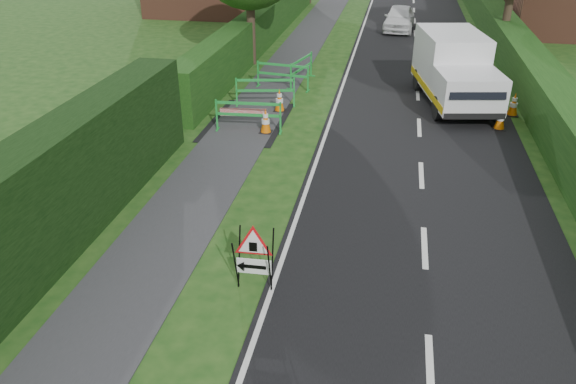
{
  "coord_description": "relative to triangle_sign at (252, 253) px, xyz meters",
  "views": [
    {
      "loc": [
        1.53,
        -5.71,
        6.55
      ],
      "look_at": [
        -0.41,
        4.48,
        1.06
      ],
      "focal_mm": 35.0,
      "sensor_mm": 36.0,
      "label": 1
    }
  ],
  "objects": [
    {
      "name": "road_surface",
      "position": [
        3.21,
        32.52,
        -0.81
      ],
      "size": [
        6.0,
        90.0,
        0.02
      ],
      "primitive_type": "cube",
      "color": "black",
      "rests_on": "ground"
    },
    {
      "name": "footpath",
      "position": [
        -2.29,
        32.52,
        -0.8
      ],
      "size": [
        2.0,
        90.0,
        0.02
      ],
      "primitive_type": "cube",
      "color": "#2D2D30",
      "rests_on": "ground"
    },
    {
      "name": "hedge_west_far",
      "position": [
        -4.29,
        19.52,
        -0.81
      ],
      "size": [
        1.0,
        24.0,
        1.8
      ],
      "primitive_type": "cube",
      "color": "#14380F",
      "rests_on": "ground"
    },
    {
      "name": "hedge_east",
      "position": [
        7.21,
        13.52,
        -0.81
      ],
      "size": [
        1.2,
        50.0,
        1.5
      ],
      "primitive_type": "cube",
      "color": "#14380F",
      "rests_on": "ground"
    },
    {
      "name": "triangle_sign",
      "position": [
        0.0,
        0.0,
        0.0
      ],
      "size": [
        0.82,
        0.82,
        1.17
      ],
      "rotation": [
        0.0,
        0.0,
        0.03
      ],
      "color": "black",
      "rests_on": "ground"
    },
    {
      "name": "works_van",
      "position": [
        4.33,
        11.79,
        0.42
      ],
      "size": [
        2.9,
        5.37,
        2.32
      ],
      "rotation": [
        0.0,
        0.0,
        0.19
      ],
      "color": "silver",
      "rests_on": "ground"
    },
    {
      "name": "traffic_cone_0",
      "position": [
        5.68,
        9.38,
        -0.42
      ],
      "size": [
        0.38,
        0.38,
        0.79
      ],
      "color": "black",
      "rests_on": "ground"
    },
    {
      "name": "traffic_cone_1",
      "position": [
        6.28,
        10.78,
        -0.42
      ],
      "size": [
        0.38,
        0.38,
        0.79
      ],
      "color": "black",
      "rests_on": "ground"
    },
    {
      "name": "traffic_cone_2",
      "position": [
        5.62,
        14.02,
        -0.42
      ],
      "size": [
        0.38,
        0.38,
        0.79
      ],
      "color": "black",
      "rests_on": "ground"
    },
    {
      "name": "traffic_cone_3",
      "position": [
        -1.5,
        7.71,
        -0.42
      ],
      "size": [
        0.38,
        0.38,
        0.79
      ],
      "color": "black",
      "rests_on": "ground"
    },
    {
      "name": "traffic_cone_4",
      "position": [
        -1.48,
        9.73,
        -0.42
      ],
      "size": [
        0.38,
        0.38,
        0.79
      ],
      "color": "black",
      "rests_on": "ground"
    },
    {
      "name": "ped_barrier_0",
      "position": [
        -2.05,
        7.71,
        -0.18
      ],
      "size": [
        2.08,
        0.49,
        1.0
      ],
      "rotation": [
        0.0,
        0.0,
        0.07
      ],
      "color": "#1A9333",
      "rests_on": "ground"
    },
    {
      "name": "ped_barrier_1",
      "position": [
        -2.08,
        10.19,
        -0.18
      ],
      "size": [
        2.09,
        0.75,
        1.0
      ],
      "rotation": [
        0.0,
        0.0,
        0.2
      ],
      "color": "#1A9333",
      "rests_on": "ground"
    },
    {
      "name": "ped_barrier_2",
      "position": [
        -1.86,
        12.21,
        -0.18
      ],
      "size": [
        2.09,
        0.62,
        1.0
      ],
      "rotation": [
        0.0,
        0.0,
        -0.14
      ],
      "color": "#1A9333",
      "rests_on": "ground"
    },
    {
      "name": "ped_barrier_3",
      "position": [
        -1.3,
        13.15,
        -0.18
      ],
      "size": [
        0.83,
        2.08,
        1.0
      ],
      "rotation": [
        0.0,
        0.0,
        1.33
      ],
      "color": "#1A9333",
      "rests_on": "ground"
    },
    {
      "name": "redwhite_plank",
      "position": [
        -2.33,
        8.19,
        -0.81
      ],
      "size": [
        1.49,
        0.22,
        0.25
      ],
      "primitive_type": "cube",
      "rotation": [
        0.0,
        0.0,
        0.12
      ],
      "color": "red",
      "rests_on": "ground"
    },
    {
      "name": "hatchback_car",
      "position": [
        2.31,
        23.79,
        -0.16
      ],
      "size": [
        1.77,
        3.89,
        1.29
      ],
      "primitive_type": "imported",
      "rotation": [
        0.0,
        0.0,
        -0.06
      ],
      "color": "white",
      "rests_on": "ground"
    }
  ]
}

